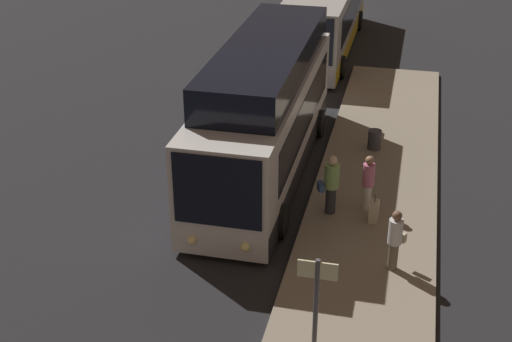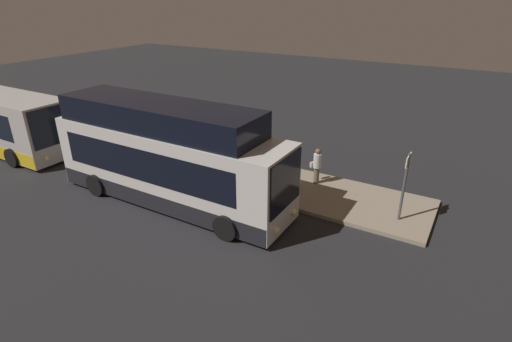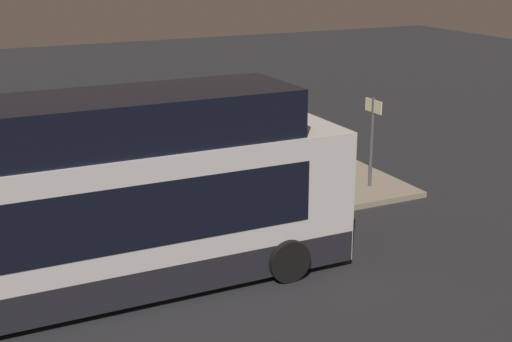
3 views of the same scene
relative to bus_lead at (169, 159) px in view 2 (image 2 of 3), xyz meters
name	(u,v)px [view 2 (image 2 of 3)]	position (x,y,z in m)	size (l,w,h in m)	color
ground	(169,197)	(-0.30, 0.12, -1.84)	(80.00, 80.00, 0.00)	#232326
platform	(216,167)	(-0.30, 3.52, -1.76)	(20.00, 3.60, 0.16)	gray
bus_lead	(169,159)	(0.00, 0.00, 0.00)	(10.35, 2.81, 4.12)	silver
passenger_boarding	(250,167)	(2.32, 2.39, -0.74)	(0.56, 0.68, 1.75)	#2D2D33
passenger_waiting	(252,159)	(1.88, 3.36, -0.78)	(0.52, 0.35, 1.65)	silver
passenger_with_bags	(317,165)	(4.64, 4.26, -0.80)	(0.60, 0.52, 1.62)	#6B604C
suitcase	(267,172)	(2.50, 3.62, -1.39)	(0.43, 0.25, 0.82)	beige
sign_post	(405,180)	(8.53, 2.91, -0.03)	(0.10, 0.77, 2.64)	#4C4C51
trash_bin	(183,155)	(-2.11, 3.25, -1.35)	(0.44, 0.44, 0.65)	#3F3F44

